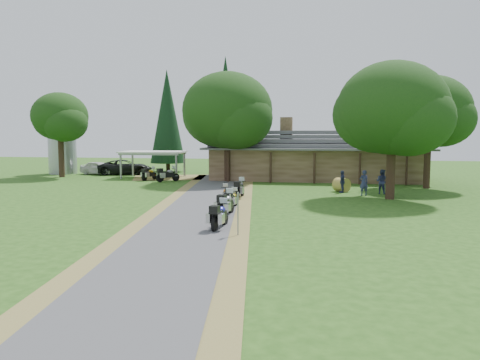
% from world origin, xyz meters
% --- Properties ---
extents(ground, '(120.00, 120.00, 0.00)m').
position_xyz_m(ground, '(0.00, 0.00, 0.00)').
color(ground, '#254B15').
rests_on(ground, ground).
extents(driveway, '(51.95, 51.95, 0.00)m').
position_xyz_m(driveway, '(-0.50, 4.00, 0.00)').
color(driveway, '#4B4B4E').
rests_on(driveway, ground).
extents(lodge, '(21.40, 9.40, 4.90)m').
position_xyz_m(lodge, '(6.00, 24.00, 2.45)').
color(lodge, brown).
rests_on(lodge, ground).
extents(silo, '(3.34, 3.34, 6.20)m').
position_xyz_m(silo, '(-22.36, 25.37, 3.10)').
color(silo, gray).
rests_on(silo, ground).
extents(carport, '(6.57, 4.62, 2.73)m').
position_xyz_m(carport, '(-10.46, 22.48, 1.37)').
color(carport, white).
rests_on(carport, ground).
extents(car_white_sedan, '(3.63, 5.97, 1.85)m').
position_xyz_m(car_white_sedan, '(-17.75, 24.91, 0.93)').
color(car_white_sedan, silver).
rests_on(car_white_sedan, ground).
extents(car_dark_suv, '(4.75, 6.97, 2.46)m').
position_xyz_m(car_dark_suv, '(-14.91, 25.53, 1.23)').
color(car_dark_suv, black).
rests_on(car_dark_suv, ground).
extents(motorcycle_row_a, '(0.84, 2.05, 1.37)m').
position_xyz_m(motorcycle_row_a, '(1.93, -1.91, 0.68)').
color(motorcycle_row_a, navy).
rests_on(motorcycle_row_a, ground).
extents(motorcycle_row_b, '(0.90, 2.16, 1.44)m').
position_xyz_m(motorcycle_row_b, '(1.55, 1.48, 0.72)').
color(motorcycle_row_b, '#999DA0').
rests_on(motorcycle_row_b, ground).
extents(motorcycle_row_c, '(0.67, 1.77, 1.19)m').
position_xyz_m(motorcycle_row_c, '(1.36, 4.27, 0.60)').
color(motorcycle_row_c, gold).
rests_on(motorcycle_row_c, ground).
extents(motorcycle_row_d, '(1.14, 1.83, 1.19)m').
position_xyz_m(motorcycle_row_d, '(0.55, 6.32, 0.60)').
color(motorcycle_row_d, '#B84D02').
rests_on(motorcycle_row_d, ground).
extents(motorcycle_row_e, '(0.75, 2.05, 1.38)m').
position_xyz_m(motorcycle_row_e, '(0.98, 8.93, 0.69)').
color(motorcycle_row_e, black).
rests_on(motorcycle_row_e, ground).
extents(motorcycle_carport_a, '(1.26, 2.02, 1.32)m').
position_xyz_m(motorcycle_carport_a, '(-9.85, 19.76, 0.66)').
color(motorcycle_carport_a, gold).
rests_on(motorcycle_carport_a, ground).
extents(motorcycle_carport_b, '(1.96, 2.06, 1.47)m').
position_xyz_m(motorcycle_carport_b, '(-7.68, 18.81, 0.73)').
color(motorcycle_carport_b, gray).
rests_on(motorcycle_carport_b, ground).
extents(person_a, '(0.74, 0.64, 2.18)m').
position_xyz_m(person_a, '(9.70, 11.69, 1.09)').
color(person_a, navy).
rests_on(person_a, ground).
extents(person_b, '(0.76, 0.71, 2.17)m').
position_xyz_m(person_b, '(11.12, 12.86, 1.09)').
color(person_b, navy).
rests_on(person_b, ground).
extents(person_c, '(0.55, 0.66, 2.00)m').
position_xyz_m(person_c, '(8.22, 13.10, 1.00)').
color(person_c, navy).
rests_on(person_c, ground).
extents(hay_bale, '(1.47, 1.45, 1.08)m').
position_xyz_m(hay_bale, '(8.20, 13.72, 0.54)').
color(hay_bale, '#AB943E').
rests_on(hay_bale, ground).
extents(sign_post, '(0.35, 0.06, 1.94)m').
position_xyz_m(sign_post, '(3.05, -3.31, 0.97)').
color(sign_post, gray).
rests_on(sign_post, ground).
extents(oak_lodge_left, '(8.49, 8.49, 10.82)m').
position_xyz_m(oak_lodge_left, '(-2.18, 20.11, 5.41)').
color(oak_lodge_left, black).
rests_on(oak_lodge_left, ground).
extents(oak_lodge_right, '(6.69, 6.69, 10.38)m').
position_xyz_m(oak_lodge_right, '(15.23, 17.33, 5.19)').
color(oak_lodge_right, black).
rests_on(oak_lodge_right, ground).
extents(oak_driveway, '(7.48, 7.48, 10.07)m').
position_xyz_m(oak_driveway, '(11.32, 10.03, 5.04)').
color(oak_driveway, black).
rests_on(oak_driveway, ground).
extents(oak_silo, '(5.71, 5.71, 10.24)m').
position_xyz_m(oak_silo, '(-20.15, 21.42, 5.12)').
color(oak_silo, black).
rests_on(oak_silo, ground).
extents(cedar_near, '(3.66, 3.66, 12.74)m').
position_xyz_m(cedar_near, '(-3.58, 25.98, 6.37)').
color(cedar_near, black).
rests_on(cedar_near, ground).
extents(cedar_far, '(4.11, 4.11, 12.05)m').
position_xyz_m(cedar_far, '(-11.42, 29.91, 6.02)').
color(cedar_far, black).
rests_on(cedar_far, ground).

